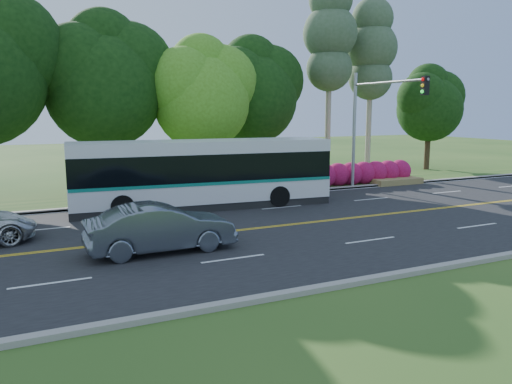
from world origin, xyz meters
name	(u,v)px	position (x,y,z in m)	size (l,w,h in m)	color
ground	(329,221)	(0.00, 0.00, 0.00)	(120.00, 120.00, 0.00)	#28501A
road	(329,220)	(0.00, 0.00, 0.01)	(60.00, 14.00, 0.02)	black
curb_north	(259,194)	(0.00, 7.15, 0.07)	(60.00, 0.30, 0.15)	gray
curb_south	(458,264)	(0.00, -7.15, 0.07)	(60.00, 0.30, 0.15)	gray
grass_verge	(246,190)	(0.00, 9.00, 0.05)	(60.00, 4.00, 0.10)	#28501A
lane_markings	(328,220)	(-0.09, 0.00, 0.02)	(57.60, 13.82, 0.00)	gold
tree_row	(144,77)	(-5.15, 12.13, 6.73)	(44.70, 9.10, 13.84)	#312115
bougainvillea_hedge	(353,174)	(7.18, 8.15, 0.72)	(9.50, 2.25, 1.50)	maroon
traffic_signal	(374,112)	(6.49, 5.40, 4.67)	(0.42, 6.10, 7.00)	#97999F
transit_bus	(203,174)	(-3.99, 5.22, 1.66)	(12.80, 3.74, 3.30)	silver
sedan	(161,228)	(-7.90, -1.68, 0.84)	(1.74, 4.98, 1.64)	slate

